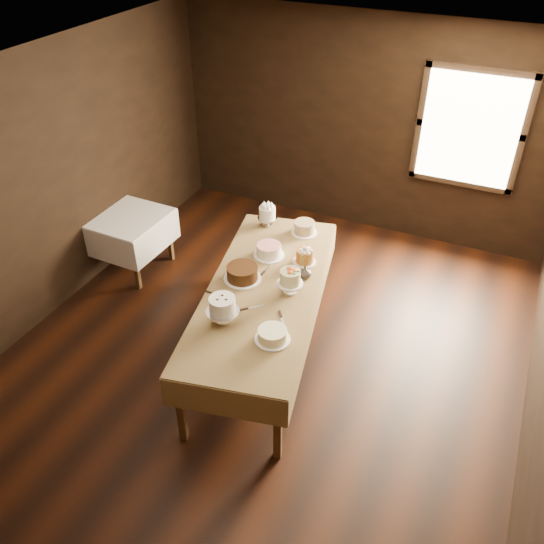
{
  "coord_description": "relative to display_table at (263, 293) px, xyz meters",
  "views": [
    {
      "loc": [
        1.85,
        -3.83,
        4.14
      ],
      "look_at": [
        0.0,
        0.2,
        0.95
      ],
      "focal_mm": 37.58,
      "sensor_mm": 36.0,
      "label": 1
    }
  ],
  "objects": [
    {
      "name": "cake_server_e",
      "position": [
        -0.31,
        -0.29,
        0.07
      ],
      "size": [
        0.24,
        0.05,
        0.01
      ],
      "primitive_type": "cube",
      "rotation": [
        0.0,
        0.0,
        -0.09
      ],
      "color": "silver",
      "rests_on": "display_table"
    },
    {
      "name": "cake_meringue",
      "position": [
        -0.46,
        1.08,
        0.17
      ],
      "size": [
        0.26,
        0.26,
        0.24
      ],
      "color": "silver",
      "rests_on": "display_table"
    },
    {
      "name": "side_table",
      "position": [
        -2.15,
        0.71,
        -0.12
      ],
      "size": [
        0.89,
        0.89,
        0.73
      ],
      "rotation": [
        0.0,
        0.0,
        -0.03
      ],
      "color": "#432C16",
      "rests_on": "ground"
    },
    {
      "name": "ceiling",
      "position": [
        0.04,
        -0.09,
        2.04
      ],
      "size": [
        5.0,
        6.0,
        0.01
      ],
      "primitive_type": "cube",
      "color": "beige",
      "rests_on": "wall_back"
    },
    {
      "name": "cake_server_b",
      "position": [
        0.38,
        -0.39,
        0.07
      ],
      "size": [
        0.16,
        0.21,
        0.01
      ],
      "primitive_type": "cube",
      "rotation": [
        0.0,
        0.0,
        -0.95
      ],
      "color": "silver",
      "rests_on": "display_table"
    },
    {
      "name": "window",
      "position": [
        1.34,
        2.85,
        0.84
      ],
      "size": [
        1.1,
        0.05,
        1.3
      ],
      "primitive_type": "cube",
      "color": "#FFEABF",
      "rests_on": "wall_back"
    },
    {
      "name": "display_table",
      "position": [
        0.0,
        0.0,
        0.0
      ],
      "size": [
        1.55,
        2.82,
        0.83
      ],
      "rotation": [
        0.0,
        0.0,
        0.2
      ],
      "color": "#432C16",
      "rests_on": "ground"
    },
    {
      "name": "cake_server_c",
      "position": [
        -0.1,
        0.32,
        0.07
      ],
      "size": [
        0.04,
        0.24,
        0.01
      ],
      "primitive_type": "cube",
      "rotation": [
        0.0,
        0.0,
        1.52
      ],
      "color": "silver",
      "rests_on": "display_table"
    },
    {
      "name": "cake_cream",
      "position": [
        0.39,
        -0.63,
        0.11
      ],
      "size": [
        0.31,
        0.31,
        0.11
      ],
      "color": "white",
      "rests_on": "display_table"
    },
    {
      "name": "flower_bouquet",
      "position": [
        0.3,
        0.32,
        0.32
      ],
      "size": [
        0.14,
        0.14,
        0.2
      ],
      "primitive_type": null,
      "color": "white",
      "rests_on": "flower_vase"
    },
    {
      "name": "flower_vase",
      "position": [
        0.3,
        0.32,
        0.13
      ],
      "size": [
        0.18,
        0.18,
        0.14
      ],
      "primitive_type": "imported",
      "rotation": [
        0.0,
        0.0,
        0.86
      ],
      "color": "#2D2823",
      "rests_on": "display_table"
    },
    {
      "name": "floor",
      "position": [
        0.04,
        -0.09,
        -0.76
      ],
      "size": [
        5.0,
        6.0,
        0.01
      ],
      "primitive_type": "cube",
      "color": "black",
      "rests_on": "ground"
    },
    {
      "name": "wall_front",
      "position": [
        0.04,
        -3.09,
        0.64
      ],
      "size": [
        5.0,
        0.02,
        2.8
      ],
      "primitive_type": "cube",
      "color": "black",
      "rests_on": "ground"
    },
    {
      "name": "cake_speckled",
      "position": [
        -0.02,
        1.1,
        0.13
      ],
      "size": [
        0.31,
        0.31,
        0.14
      ],
      "color": "white",
      "rests_on": "display_table"
    },
    {
      "name": "cake_chocolate",
      "position": [
        -0.25,
        0.04,
        0.13
      ],
      "size": [
        0.43,
        0.43,
        0.14
      ],
      "color": "white",
      "rests_on": "display_table"
    },
    {
      "name": "cake_swirl",
      "position": [
        -0.11,
        -0.59,
        0.18
      ],
      "size": [
        0.3,
        0.3,
        0.27
      ],
      "color": "silver",
      "rests_on": "display_table"
    },
    {
      "name": "cake_server_d",
      "position": [
        0.23,
        0.35,
        0.07
      ],
      "size": [
        0.09,
        0.24,
        0.01
      ],
      "primitive_type": "cube",
      "rotation": [
        0.0,
        0.0,
        1.3
      ],
      "color": "silver",
      "rests_on": "display_table"
    },
    {
      "name": "wall_left",
      "position": [
        -2.46,
        -0.09,
        0.64
      ],
      "size": [
        0.02,
        6.0,
        2.8
      ],
      "primitive_type": "cube",
      "color": "black",
      "rests_on": "ground"
    },
    {
      "name": "cake_lattice",
      "position": [
        -0.18,
        0.53,
        0.12
      ],
      "size": [
        0.36,
        0.36,
        0.12
      ],
      "color": "white",
      "rests_on": "display_table"
    },
    {
      "name": "wall_back",
      "position": [
        0.04,
        2.91,
        0.64
      ],
      "size": [
        5.0,
        0.02,
        2.8
      ],
      "primitive_type": "cube",
      "color": "black",
      "rests_on": "ground"
    },
    {
      "name": "cake_flowers",
      "position": [
        0.26,
        0.04,
        0.17
      ],
      "size": [
        0.27,
        0.27,
        0.26
      ],
      "color": "white",
      "rests_on": "display_table"
    },
    {
      "name": "cake_server_a",
      "position": [
        0.06,
        -0.29,
        0.07
      ],
      "size": [
        0.19,
        0.19,
        0.01
      ],
      "primitive_type": "cube",
      "rotation": [
        0.0,
        0.0,
        0.78
      ],
      "color": "silver",
      "rests_on": "display_table"
    },
    {
      "name": "cake_caramel",
      "position": [
        0.2,
        0.57,
        0.13
      ],
      "size": [
        0.25,
        0.25,
        0.15
      ],
      "color": "white",
      "rests_on": "display_table"
    }
  ]
}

